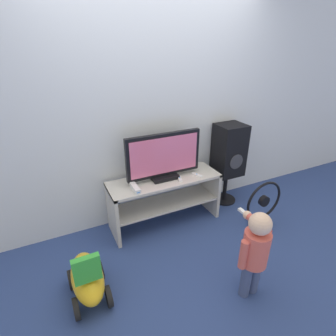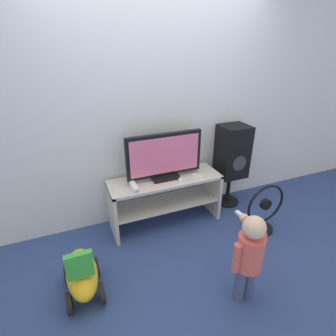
{
  "view_description": "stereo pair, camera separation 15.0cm",
  "coord_description": "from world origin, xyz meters",
  "px_view_note": "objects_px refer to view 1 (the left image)",
  "views": [
    {
      "loc": [
        -1.07,
        -2.09,
        1.92
      ],
      "look_at": [
        0.0,
        0.12,
        0.74
      ],
      "focal_mm": 28.0,
      "sensor_mm": 36.0,
      "label": 1
    },
    {
      "loc": [
        -0.94,
        -2.15,
        1.92
      ],
      "look_at": [
        0.0,
        0.12,
        0.74
      ],
      "focal_mm": 28.0,
      "sensor_mm": 36.0,
      "label": 2
    }
  ],
  "objects_px": {
    "child": "(255,248)",
    "game_console": "(135,188)",
    "remote_secondary": "(180,178)",
    "ride_on_toy": "(88,278)",
    "television": "(164,157)",
    "remote_primary": "(197,175)",
    "floor_fan": "(263,207)",
    "speaker_tower": "(229,152)"
  },
  "relations": [
    {
      "from": "child",
      "to": "floor_fan",
      "type": "distance_m",
      "value": 0.98
    },
    {
      "from": "remote_primary",
      "to": "speaker_tower",
      "type": "xyz_separation_m",
      "value": [
        0.57,
        0.18,
        0.11
      ]
    },
    {
      "from": "child",
      "to": "game_console",
      "type": "bearing_deg",
      "value": 118.74
    },
    {
      "from": "television",
      "to": "remote_secondary",
      "type": "xyz_separation_m",
      "value": [
        0.14,
        -0.11,
        -0.24
      ]
    },
    {
      "from": "television",
      "to": "ride_on_toy",
      "type": "distance_m",
      "value": 1.35
    },
    {
      "from": "floor_fan",
      "to": "speaker_tower",
      "type": "bearing_deg",
      "value": 92.77
    },
    {
      "from": "television",
      "to": "floor_fan",
      "type": "xyz_separation_m",
      "value": [
        0.95,
        -0.58,
        -0.57
      ]
    },
    {
      "from": "child",
      "to": "ride_on_toy",
      "type": "distance_m",
      "value": 1.35
    },
    {
      "from": "floor_fan",
      "to": "remote_primary",
      "type": "bearing_deg",
      "value": 142.58
    },
    {
      "from": "child",
      "to": "remote_secondary",
      "type": "bearing_deg",
      "value": 94.25
    },
    {
      "from": "child",
      "to": "speaker_tower",
      "type": "height_order",
      "value": "speaker_tower"
    },
    {
      "from": "ride_on_toy",
      "to": "floor_fan",
      "type": "bearing_deg",
      "value": 2.75
    },
    {
      "from": "game_console",
      "to": "child",
      "type": "xyz_separation_m",
      "value": [
        0.59,
        -1.08,
        -0.13
      ]
    },
    {
      "from": "floor_fan",
      "to": "ride_on_toy",
      "type": "bearing_deg",
      "value": -177.25
    },
    {
      "from": "child",
      "to": "ride_on_toy",
      "type": "xyz_separation_m",
      "value": [
        -1.22,
        0.53,
        -0.27
      ]
    },
    {
      "from": "television",
      "to": "ride_on_toy",
      "type": "height_order",
      "value": "television"
    },
    {
      "from": "game_console",
      "to": "remote_secondary",
      "type": "distance_m",
      "value": 0.51
    },
    {
      "from": "floor_fan",
      "to": "ride_on_toy",
      "type": "distance_m",
      "value": 1.95
    },
    {
      "from": "remote_secondary",
      "to": "television",
      "type": "bearing_deg",
      "value": 142.66
    },
    {
      "from": "remote_primary",
      "to": "floor_fan",
      "type": "distance_m",
      "value": 0.82
    },
    {
      "from": "remote_secondary",
      "to": "child",
      "type": "height_order",
      "value": "child"
    },
    {
      "from": "speaker_tower",
      "to": "ride_on_toy",
      "type": "height_order",
      "value": "speaker_tower"
    },
    {
      "from": "television",
      "to": "speaker_tower",
      "type": "distance_m",
      "value": 0.93
    },
    {
      "from": "remote_secondary",
      "to": "floor_fan",
      "type": "bearing_deg",
      "value": -30.08
    },
    {
      "from": "ride_on_toy",
      "to": "remote_primary",
      "type": "bearing_deg",
      "value": 22.3
    },
    {
      "from": "remote_secondary",
      "to": "child",
      "type": "xyz_separation_m",
      "value": [
        0.08,
        -1.09,
        -0.11
      ]
    },
    {
      "from": "game_console",
      "to": "speaker_tower",
      "type": "bearing_deg",
      "value": 7.9
    },
    {
      "from": "game_console",
      "to": "remote_primary",
      "type": "distance_m",
      "value": 0.72
    },
    {
      "from": "television",
      "to": "speaker_tower",
      "type": "bearing_deg",
      "value": 3.98
    },
    {
      "from": "game_console",
      "to": "speaker_tower",
      "type": "relative_size",
      "value": 0.19
    },
    {
      "from": "speaker_tower",
      "to": "floor_fan",
      "type": "distance_m",
      "value": 0.78
    },
    {
      "from": "game_console",
      "to": "child",
      "type": "bearing_deg",
      "value": -61.26
    },
    {
      "from": "television",
      "to": "remote_secondary",
      "type": "bearing_deg",
      "value": -37.34
    },
    {
      "from": "ride_on_toy",
      "to": "child",
      "type": "bearing_deg",
      "value": -23.61
    },
    {
      "from": "remote_primary",
      "to": "floor_fan",
      "type": "bearing_deg",
      "value": -37.42
    },
    {
      "from": "game_console",
      "to": "ride_on_toy",
      "type": "bearing_deg",
      "value": -138.31
    },
    {
      "from": "remote_primary",
      "to": "game_console",
      "type": "bearing_deg",
      "value": 179.9
    },
    {
      "from": "game_console",
      "to": "speaker_tower",
      "type": "distance_m",
      "value": 1.31
    },
    {
      "from": "remote_secondary",
      "to": "ride_on_toy",
      "type": "relative_size",
      "value": 0.24
    },
    {
      "from": "remote_primary",
      "to": "child",
      "type": "height_order",
      "value": "child"
    },
    {
      "from": "floor_fan",
      "to": "ride_on_toy",
      "type": "relative_size",
      "value": 1.05
    },
    {
      "from": "floor_fan",
      "to": "child",
      "type": "bearing_deg",
      "value": -139.41
    }
  ]
}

